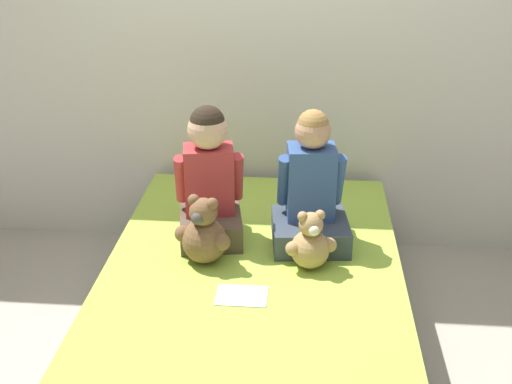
# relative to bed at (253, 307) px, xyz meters

# --- Properties ---
(ground_plane) EXTENTS (14.00, 14.00, 0.00)m
(ground_plane) POSITION_rel_bed_xyz_m (0.00, 0.00, -0.22)
(ground_plane) COLOR #B2A899
(wall_behind_bed) EXTENTS (8.00, 0.06, 2.50)m
(wall_behind_bed) POSITION_rel_bed_xyz_m (0.00, 1.05, 1.03)
(wall_behind_bed) COLOR silver
(wall_behind_bed) RESTS_ON ground_plane
(bed) EXTENTS (1.32, 1.93, 0.44)m
(bed) POSITION_rel_bed_xyz_m (0.00, 0.00, 0.00)
(bed) COLOR #2D2D33
(bed) RESTS_ON ground_plane
(child_on_left) EXTENTS (0.34, 0.35, 0.65)m
(child_on_left) POSITION_rel_bed_xyz_m (-0.22, 0.25, 0.52)
(child_on_left) COLOR brown
(child_on_left) RESTS_ON bed
(child_on_right) EXTENTS (0.38, 0.36, 0.64)m
(child_on_right) POSITION_rel_bed_xyz_m (0.25, 0.25, 0.48)
(child_on_right) COLOR #384251
(child_on_right) RESTS_ON bed
(teddy_bear_held_by_left_child) EXTENTS (0.26, 0.20, 0.32)m
(teddy_bear_held_by_left_child) POSITION_rel_bed_xyz_m (-0.22, 0.03, 0.36)
(teddy_bear_held_by_left_child) COLOR brown
(teddy_bear_held_by_left_child) RESTS_ON bed
(teddy_bear_held_by_right_child) EXTENTS (0.22, 0.17, 0.27)m
(teddy_bear_held_by_right_child) POSITION_rel_bed_xyz_m (0.25, 0.02, 0.34)
(teddy_bear_held_by_right_child) COLOR tan
(teddy_bear_held_by_right_child) RESTS_ON bed
(sign_card) EXTENTS (0.21, 0.15, 0.00)m
(sign_card) POSITION_rel_bed_xyz_m (-0.03, -0.24, 0.22)
(sign_card) COLOR white
(sign_card) RESTS_ON bed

